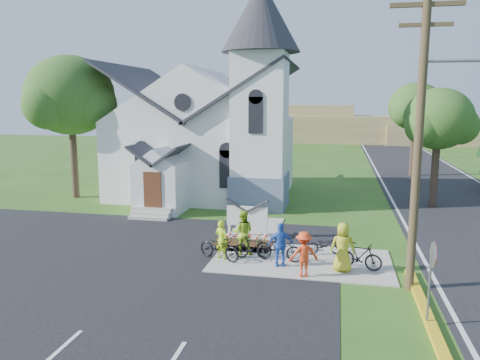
% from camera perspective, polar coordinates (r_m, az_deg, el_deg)
% --- Properties ---
extents(ground, '(120.00, 120.00, 0.00)m').
position_cam_1_polar(ground, '(18.66, 2.66, -10.06)').
color(ground, '#2F5418').
rests_on(ground, ground).
extents(parking_lot, '(20.00, 16.00, 0.02)m').
position_cam_1_polar(parking_lot, '(19.24, -19.76, -9.99)').
color(parking_lot, black).
rests_on(parking_lot, ground).
extents(road, '(8.00, 90.00, 0.02)m').
position_cam_1_polar(road, '(33.75, 23.98, -1.92)').
color(road, black).
rests_on(road, ground).
extents(sidewalk, '(7.00, 4.00, 0.05)m').
position_cam_1_polar(sidewalk, '(18.96, 7.45, -9.73)').
color(sidewalk, '#9E988F').
rests_on(sidewalk, ground).
extents(church, '(12.35, 12.00, 13.00)m').
position_cam_1_polar(church, '(30.97, -3.65, 7.70)').
color(church, white).
rests_on(church, ground).
extents(church_sign, '(2.20, 0.40, 1.70)m').
position_cam_1_polar(church_sign, '(21.58, 0.89, -4.47)').
color(church_sign, '#9E988F').
rests_on(church_sign, ground).
extents(flower_bed, '(2.60, 1.10, 0.07)m').
position_cam_1_polar(flower_bed, '(21.00, 0.41, -7.68)').
color(flower_bed, '#3C2310').
rests_on(flower_bed, ground).
extents(utility_pole, '(3.45, 0.28, 10.00)m').
position_cam_1_polar(utility_pole, '(16.09, 21.23, 5.84)').
color(utility_pole, '#483624').
rests_on(utility_pole, ground).
extents(stop_sign, '(0.11, 0.76, 2.48)m').
position_cam_1_polar(stop_sign, '(14.16, 22.38, -9.66)').
color(stop_sign, gray).
rests_on(stop_sign, ground).
extents(tree_lot_corner, '(5.60, 5.60, 9.15)m').
position_cam_1_polar(tree_lot_corner, '(32.08, -19.98, 9.64)').
color(tree_lot_corner, '#37251E').
rests_on(tree_lot_corner, ground).
extents(tree_road_near, '(4.00, 4.00, 7.05)m').
position_cam_1_polar(tree_road_near, '(29.93, 23.03, 6.81)').
color(tree_road_near, '#37251E').
rests_on(tree_road_near, ground).
extents(tree_road_mid, '(4.40, 4.40, 7.80)m').
position_cam_1_polar(tree_road_mid, '(41.83, 20.61, 8.34)').
color(tree_road_mid, '#37251E').
rests_on(tree_road_mid, ground).
extents(distant_hills, '(61.00, 10.00, 5.60)m').
position_cam_1_polar(distant_hills, '(73.80, 12.32, 6.22)').
color(distant_hills, olive).
rests_on(distant_hills, ground).
extents(cyclist_0, '(0.67, 0.55, 1.57)m').
position_cam_1_polar(cyclist_0, '(18.75, -2.26, -7.26)').
color(cyclist_0, '#C2F11C').
rests_on(cyclist_0, sidewalk).
extents(bike_0, '(2.01, 1.37, 1.00)m').
position_cam_1_polar(bike_0, '(18.76, -2.53, -8.17)').
color(bike_0, black).
rests_on(bike_0, sidewalk).
extents(cyclist_1, '(0.95, 0.77, 1.83)m').
position_cam_1_polar(cyclist_1, '(19.27, 0.33, -6.38)').
color(cyclist_1, '#97BF23').
rests_on(cyclist_1, sidewalk).
extents(bike_1, '(1.49, 0.42, 0.90)m').
position_cam_1_polar(bike_1, '(18.84, 1.55, -8.25)').
color(bike_1, black).
rests_on(bike_1, sidewalk).
extents(cyclist_2, '(1.05, 0.61, 1.69)m').
position_cam_1_polar(cyclist_2, '(17.95, 4.98, -7.87)').
color(cyclist_2, blue).
rests_on(cyclist_2, sidewalk).
extents(bike_2, '(2.04, 1.11, 1.02)m').
position_cam_1_polar(bike_2, '(18.72, 4.79, -8.21)').
color(bike_2, black).
rests_on(bike_2, sidewalk).
extents(cyclist_3, '(1.20, 0.90, 1.65)m').
position_cam_1_polar(cyclist_3, '(17.07, 7.78, -8.93)').
color(cyclist_3, '#F2431A').
rests_on(cyclist_3, sidewalk).
extents(bike_3, '(1.75, 0.94, 1.01)m').
position_cam_1_polar(bike_3, '(18.27, 14.38, -8.95)').
color(bike_3, black).
rests_on(bike_3, sidewalk).
extents(cyclist_4, '(0.95, 0.66, 1.86)m').
position_cam_1_polar(cyclist_4, '(17.75, 12.42, -7.99)').
color(cyclist_4, '#ABAE20').
rests_on(cyclist_4, sidewalk).
extents(bike_4, '(1.66, 0.99, 0.83)m').
position_cam_1_polar(bike_4, '(19.64, 10.28, -7.76)').
color(bike_4, black).
rests_on(bike_4, sidewalk).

